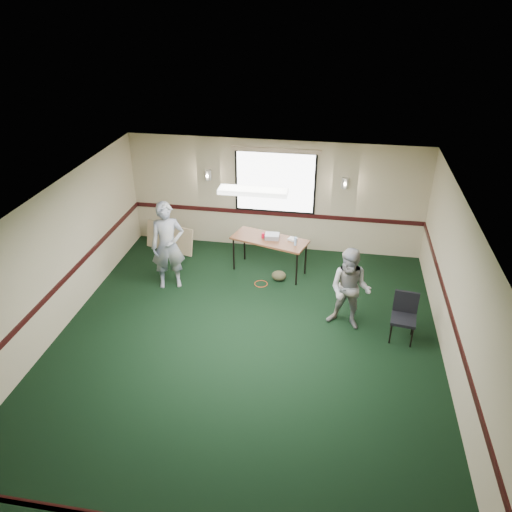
% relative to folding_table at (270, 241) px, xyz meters
% --- Properties ---
extents(ground, '(8.00, 8.00, 0.00)m').
position_rel_folding_table_xyz_m(ground, '(-0.05, -2.77, -0.77)').
color(ground, black).
rests_on(ground, ground).
extents(room_shell, '(8.00, 8.02, 8.00)m').
position_rel_folding_table_xyz_m(room_shell, '(-0.05, -0.65, 0.81)').
color(room_shell, '#CCB693').
rests_on(room_shell, ground).
extents(folding_table, '(1.79, 1.11, 0.83)m').
position_rel_folding_table_xyz_m(folding_table, '(0.00, 0.00, 0.00)').
color(folding_table, brown).
rests_on(folding_table, ground).
extents(projector, '(0.32, 0.27, 0.10)m').
position_rel_folding_table_xyz_m(projector, '(0.05, 0.03, 0.11)').
color(projector, gray).
rests_on(projector, folding_table).
extents(game_console, '(0.22, 0.21, 0.05)m').
position_rel_folding_table_xyz_m(game_console, '(0.50, 0.02, 0.08)').
color(game_console, silver).
rests_on(game_console, folding_table).
extents(red_cup, '(0.08, 0.08, 0.12)m').
position_rel_folding_table_xyz_m(red_cup, '(-0.15, 0.03, 0.12)').
color(red_cup, red).
rests_on(red_cup, folding_table).
extents(water_bottle, '(0.06, 0.06, 0.19)m').
position_rel_folding_table_xyz_m(water_bottle, '(0.59, -0.20, 0.16)').
color(water_bottle, '#8AB4E2').
rests_on(water_bottle, folding_table).
extents(duffel_bag, '(0.37, 0.31, 0.23)m').
position_rel_folding_table_xyz_m(duffel_bag, '(0.27, -0.34, -0.66)').
color(duffel_bag, '#414025').
rests_on(duffel_bag, ground).
extents(cable_coil, '(0.35, 0.35, 0.01)m').
position_rel_folding_table_xyz_m(cable_coil, '(-0.10, -0.57, -0.76)').
color(cable_coil, '#D4471A').
rests_on(cable_coil, ground).
extents(folded_table, '(1.30, 0.55, 0.66)m').
position_rel_folding_table_xyz_m(folded_table, '(-2.54, 0.61, -0.44)').
color(folded_table, tan).
rests_on(folded_table, ground).
extents(conference_chair, '(0.50, 0.52, 0.91)m').
position_rel_folding_table_xyz_m(conference_chair, '(2.76, -1.92, -0.24)').
color(conference_chair, black).
rests_on(conference_chair, ground).
extents(person_left, '(0.82, 0.67, 1.93)m').
position_rel_folding_table_xyz_m(person_left, '(-2.02, -0.93, 0.19)').
color(person_left, '#38457B').
rests_on(person_left, ground).
extents(person_right, '(0.93, 0.81, 1.64)m').
position_rel_folding_table_xyz_m(person_right, '(1.76, -1.77, 0.05)').
color(person_right, '#6A7FA5').
rests_on(person_right, ground).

